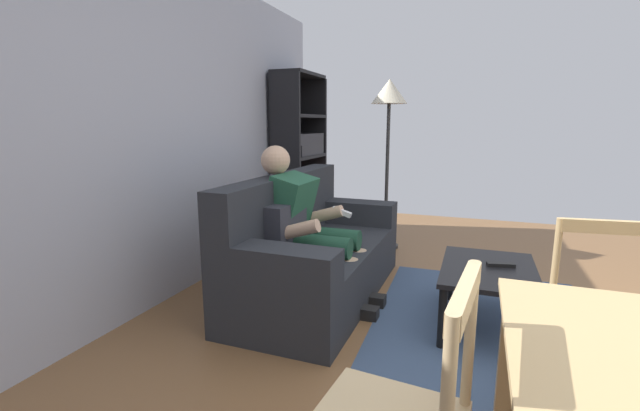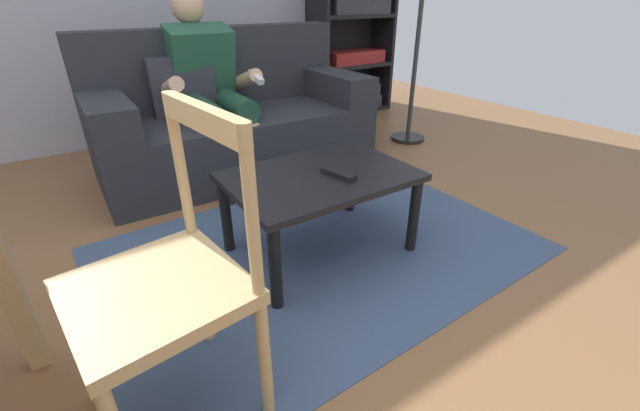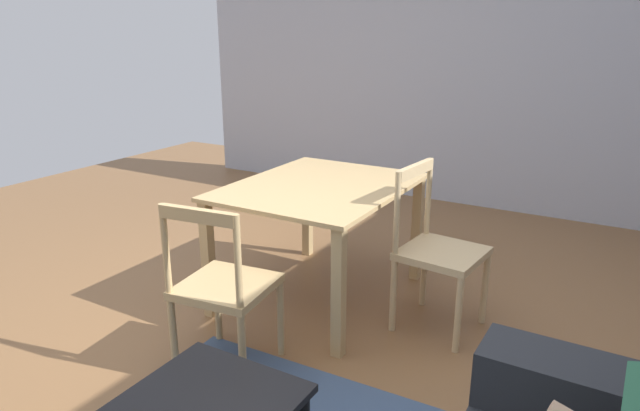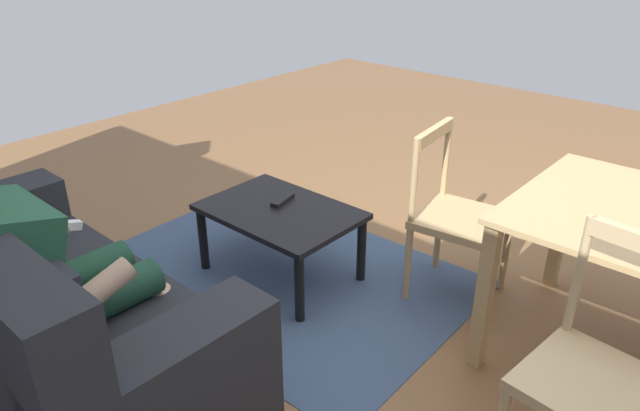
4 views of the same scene
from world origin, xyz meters
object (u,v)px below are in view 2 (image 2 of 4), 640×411
(bookshelf, at_px, (351,33))
(couch, at_px, (232,120))
(tv_remote, at_px, (338,174))
(coffee_table, at_px, (320,185))
(person_lounging, at_px, (209,86))
(dining_chair_facing_couch, at_px, (167,285))

(bookshelf, bearing_deg, couch, -154.01)
(tv_remote, bearing_deg, coffee_table, 111.48)
(person_lounging, xyz_separation_m, coffee_table, (0.03, -1.24, -0.24))
(couch, distance_m, bookshelf, 1.87)
(coffee_table, distance_m, tv_remote, 0.11)
(couch, bearing_deg, person_lounging, -175.65)
(tv_remote, bearing_deg, person_lounging, 81.18)
(couch, height_order, coffee_table, couch)
(couch, distance_m, person_lounging, 0.29)
(couch, xyz_separation_m, dining_chair_facing_couch, (-0.89, -1.72, 0.11))
(coffee_table, relative_size, bookshelf, 0.44)
(coffee_table, xyz_separation_m, tv_remote, (0.05, -0.07, 0.07))
(tv_remote, height_order, bookshelf, bookshelf)
(person_lounging, bearing_deg, bookshelf, 24.52)
(dining_chair_facing_couch, bearing_deg, bookshelf, 44.82)
(bookshelf, distance_m, dining_chair_facing_couch, 3.59)
(coffee_table, distance_m, bookshelf, 2.72)
(couch, xyz_separation_m, bookshelf, (1.64, 0.80, 0.43))
(couch, xyz_separation_m, tv_remote, (-0.05, -1.32, 0.08))
(couch, xyz_separation_m, person_lounging, (-0.14, -0.01, 0.25))
(tv_remote, xyz_separation_m, bookshelf, (1.69, 2.12, 0.35))
(person_lounging, height_order, tv_remote, person_lounging)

